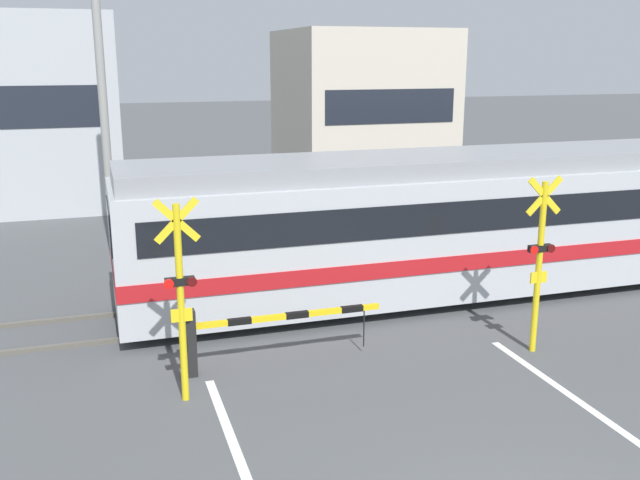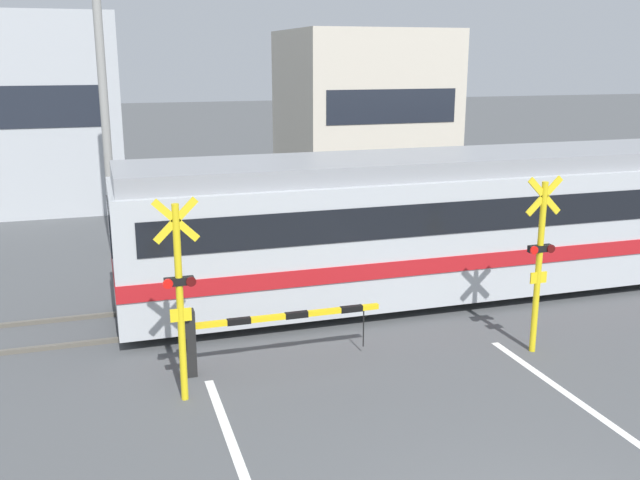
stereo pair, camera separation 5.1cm
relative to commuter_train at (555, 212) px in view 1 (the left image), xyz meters
The scene contains 11 objects.
rail_track_near 6.13m from the commuter_train, behind, with size 50.00×0.10×0.08m.
rail_track_far 6.13m from the commuter_train, behind, with size 50.00×0.10×0.08m.
commuter_train is the anchor object (origin of this frame).
crossing_barrier_near 8.43m from the commuter_train, 162.02° to the right, with size 3.44×0.20×1.15m.
crossing_barrier_far 4.88m from the commuter_train, 141.92° to the left, with size 3.44×0.20×1.15m.
crossing_signal_left 9.60m from the commuter_train, 159.18° to the right, with size 0.68×0.15×3.19m.
crossing_signal_right 4.39m from the commuter_train, 128.91° to the right, with size 0.68×0.15×3.19m.
pedestrian 8.37m from the commuter_train, 134.34° to the left, with size 0.38×0.23×1.75m.
building_left_of_street 18.49m from the commuter_train, 132.09° to the left, with size 6.45×6.07×6.58m.
building_right_of_street 13.75m from the commuter_train, 88.30° to the left, with size 6.02×6.07×6.17m.
utility_pole_streetside 11.41m from the commuter_train, 150.73° to the left, with size 0.22×0.22×8.26m.
Camera 1 is at (-4.19, -5.12, 5.16)m, focal length 40.00 mm.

